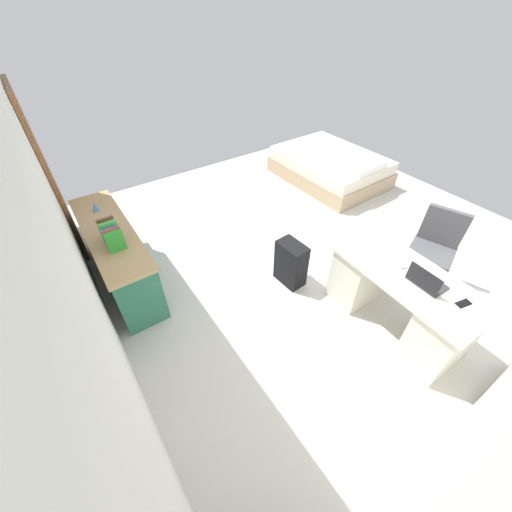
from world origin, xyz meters
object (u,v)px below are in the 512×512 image
Objects in this scene: office_chair at (431,253)px; figurine_small at (95,207)px; desk at (399,299)px; computer_mouse at (403,266)px; bed at (330,167)px; suitcase_black at (291,263)px; laptop at (426,281)px; cell_phone_near_laptop at (463,304)px; credenza at (118,256)px.

office_chair is 8.55× the size of figurine_small.
computer_mouse is at bearing -20.77° from desk.
computer_mouse is (-2.63, 1.74, 0.50)m from bed.
laptop reaches higher than suitcase_black.
suitcase_black is 1.22m from computer_mouse.
suitcase_black is at bearing 32.43° from cell_phone_near_laptop.
credenza is at bearing 43.08° from desk.
suitcase_black is at bearing 125.69° from bed.
figurine_small is (1.65, 1.65, 0.52)m from suitcase_black.
desk is at bearing -142.17° from figurine_small.
suitcase_black is at bearing 20.69° from laptop.
desk is at bearing -159.55° from suitcase_black.
credenza is 3.55m from cell_phone_near_laptop.
suitcase_black is at bearing 56.18° from office_chair.
cell_phone_near_laptop is (-0.32, -0.07, -0.04)m from laptop.
cell_phone_near_laptop is at bearing -166.89° from laptop.
figurine_small reaches higher than desk.
credenza is at bearing -179.81° from figurine_small.
figurine_small is at bearing 0.19° from credenza.
figurine_small is (2.55, 2.99, 0.38)m from office_chair.
computer_mouse is 0.58m from cell_phone_near_laptop.
cell_phone_near_laptop is at bearing -145.72° from figurine_small.
laptop is at bearing -143.82° from figurine_small.
credenza is at bearing 96.49° from bed.
computer_mouse is at bearing -11.08° from laptop.
credenza is 3.18× the size of suitcase_black.
computer_mouse is at bearing 146.50° from bed.
figurine_small is (0.02, 3.92, 0.56)m from bed.
suitcase_black is (0.90, 1.34, -0.14)m from office_chair.
office_chair reaches higher than computer_mouse.
bed is 17.51× the size of figurine_small.
credenza is at bearing 51.78° from cell_phone_near_laptop.
laptop is (-1.26, -0.48, 0.49)m from suitcase_black.
office_chair is 1.09m from cell_phone_near_laptop.
desk is 4.60× the size of laptop.
desk is 1.21m from suitcase_black.
office_chair reaches higher than cell_phone_near_laptop.
desk is at bearing 161.29° from computer_mouse.
computer_mouse is (-1.00, -0.53, 0.46)m from suitcase_black.
desk is 3.13m from credenza.
figurine_small is (2.76, 2.14, 0.42)m from desk.
cell_phone_near_laptop is (-1.58, -0.55, 0.45)m from suitcase_black.
office_chair is at bearing 159.84° from bed.
suitcase_black is 5.66× the size of computer_mouse.
office_chair is 2.96× the size of laptop.
bed is (2.73, -1.78, -0.14)m from desk.
laptop is at bearing 170.98° from computer_mouse.
desk is at bearing 103.65° from office_chair.
cell_phone_near_laptop is at bearing -164.15° from suitcase_black.
laptop reaches higher than cell_phone_near_laptop.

